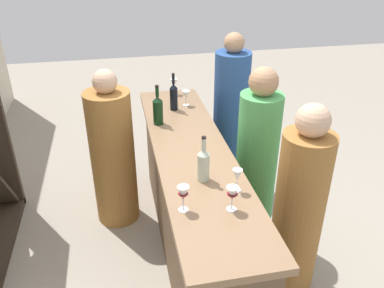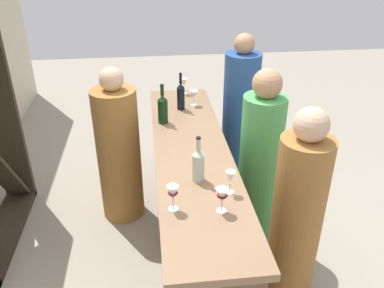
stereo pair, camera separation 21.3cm
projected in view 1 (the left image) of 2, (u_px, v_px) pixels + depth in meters
ground_plane at (192, 251)px, 3.41m from camera, size 12.00×12.00×0.00m
bar_counter at (192, 204)px, 3.17m from camera, size 2.49×0.56×0.99m
wine_bottle_leftmost_clear_pale at (203, 164)px, 2.53m from camera, size 0.08×0.08×0.31m
wine_bottle_second_left_dark_green at (158, 109)px, 3.27m from camera, size 0.08×0.08×0.34m
wine_bottle_center_near_black at (174, 96)px, 3.54m from camera, size 0.07×0.07×0.34m
wine_glass_near_left at (237, 176)px, 2.43m from camera, size 0.06×0.06×0.15m
wine_glass_near_center at (186, 95)px, 3.64m from camera, size 0.08×0.08×0.14m
wine_glass_near_right at (232, 194)px, 2.26m from camera, size 0.07×0.07×0.16m
wine_glass_far_left at (174, 83)px, 3.89m from camera, size 0.07×0.07×0.15m
wine_glass_far_center at (183, 194)px, 2.26m from camera, size 0.07×0.07×0.16m
person_left_guest at (256, 164)px, 3.30m from camera, size 0.36×0.36×1.55m
person_center_guest at (230, 118)px, 4.03m from camera, size 0.45×0.45×1.60m
person_right_guest at (299, 208)px, 2.82m from camera, size 0.41×0.41×1.49m
person_server_behind at (113, 156)px, 3.52m from camera, size 0.43×0.43×1.45m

